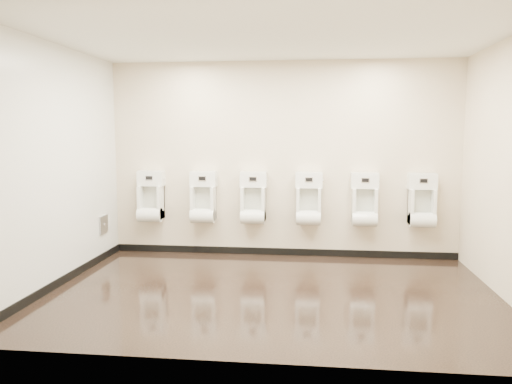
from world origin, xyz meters
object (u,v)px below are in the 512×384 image
access_panel (103,225)px  urinal_0 (151,200)px  urinal_3 (309,203)px  urinal_2 (253,202)px  urinal_1 (203,201)px  urinal_5 (422,204)px  urinal_4 (364,203)px

access_panel → urinal_0: (0.56, 0.42, 0.30)m
access_panel → urinal_3: 2.92m
urinal_0 → urinal_3: 2.31m
access_panel → urinal_0: urinal_0 is taller
urinal_0 → urinal_2: size_ratio=1.00×
urinal_1 → urinal_5: same height
urinal_0 → urinal_4: same height
urinal_2 → urinal_1: bearing=180.0°
urinal_5 → urinal_4: bearing=180.0°
access_panel → urinal_2: (2.08, 0.42, 0.30)m
access_panel → urinal_0: bearing=37.1°
urinal_1 → urinal_2: size_ratio=1.00×
urinal_5 → urinal_2: bearing=180.0°
access_panel → urinal_2: urinal_2 is taller
urinal_0 → urinal_4: 3.09m
urinal_0 → urinal_2: bearing=0.0°
access_panel → urinal_5: size_ratio=0.34×
urinal_0 → urinal_5: (3.88, 0.00, 0.00)m
access_panel → urinal_2: bearing=11.4°
urinal_0 → urinal_2: same height
access_panel → urinal_1: size_ratio=0.34×
urinal_1 → urinal_5: size_ratio=1.00×
access_panel → urinal_3: (2.87, 0.42, 0.30)m
urinal_2 → urinal_3: (0.79, 0.00, 0.00)m
urinal_3 → urinal_1: bearing=180.0°
urinal_0 → urinal_2: (1.52, 0.00, 0.00)m
urinal_0 → urinal_1: size_ratio=1.00×
urinal_5 → urinal_1: bearing=180.0°
urinal_2 → urinal_4: same height
urinal_2 → urinal_4: (1.57, 0.00, 0.00)m
urinal_3 → urinal_2: bearing=180.0°
urinal_2 → urinal_5: bearing=0.0°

